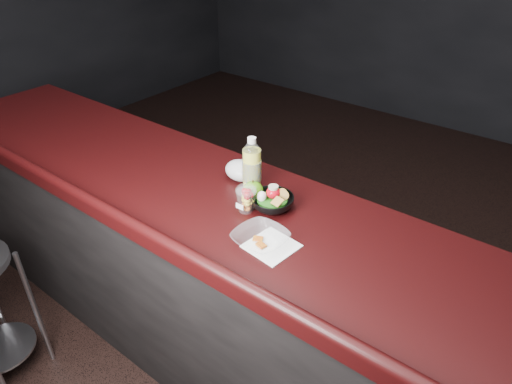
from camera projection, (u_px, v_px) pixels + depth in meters
room_shell at (181, 3)px, 1.15m from camera, size 8.00×8.00×8.00m
counter at (254, 305)px, 2.06m from camera, size 4.06×0.71×1.02m
lemonade_bottle at (252, 168)px, 1.88m from camera, size 0.08×0.08×0.24m
fruit_cup at (246, 198)px, 1.77m from camera, size 0.08×0.08×0.12m
green_apple at (253, 191)px, 1.85m from camera, size 0.09×0.09×0.09m
plastic_bag at (242, 170)px, 1.98m from camera, size 0.15×0.12×0.11m
snack_bowl at (272, 201)px, 1.80m from camera, size 0.22×0.22×0.10m
takeout_bowl at (260, 239)px, 1.61m from camera, size 0.21×0.21×0.05m
paper_napkin at (272, 246)px, 1.61m from camera, size 0.18×0.18×0.00m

